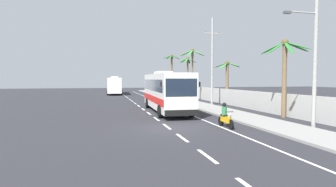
% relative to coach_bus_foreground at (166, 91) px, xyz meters
% --- Properties ---
extents(ground_plane, '(160.00, 160.00, 0.00)m').
position_rel_coach_bus_foreground_xyz_m(ground_plane, '(-1.76, -8.42, -1.98)').
color(ground_plane, '#28282D').
extents(sidewalk_kerb, '(3.20, 90.00, 0.14)m').
position_rel_coach_bus_foreground_xyz_m(sidewalk_kerb, '(5.04, 1.58, -1.91)').
color(sidewalk_kerb, gray).
rests_on(sidewalk_kerb, ground).
extents(lane_markings, '(3.45, 71.00, 0.01)m').
position_rel_coach_bus_foreground_xyz_m(lane_markings, '(0.19, 6.33, -1.98)').
color(lane_markings, white).
rests_on(lane_markings, ground).
extents(boundary_wall, '(0.24, 60.00, 1.85)m').
position_rel_coach_bus_foreground_xyz_m(boundary_wall, '(8.84, 5.58, -1.05)').
color(boundary_wall, '#B2B2AD').
rests_on(boundary_wall, ground).
extents(coach_bus_foreground, '(3.23, 11.67, 3.80)m').
position_rel_coach_bus_foreground_xyz_m(coach_bus_foreground, '(0.00, 0.00, 0.00)').
color(coach_bus_foreground, silver).
rests_on(coach_bus_foreground, ground).
extents(coach_bus_far_lane, '(3.43, 12.06, 3.59)m').
position_rel_coach_bus_foreground_xyz_m(coach_bus_far_lane, '(-3.32, 31.50, -0.11)').
color(coach_bus_far_lane, white).
rests_on(coach_bus_far_lane, ground).
extents(motorcycle_beside_bus, '(0.56, 1.96, 1.56)m').
position_rel_coach_bus_foreground_xyz_m(motorcycle_beside_bus, '(1.77, -8.92, -1.34)').
color(motorcycle_beside_bus, black).
rests_on(motorcycle_beside_bus, ground).
extents(motorcycle_trailing, '(0.56, 1.96, 1.57)m').
position_rel_coach_bus_foreground_xyz_m(motorcycle_trailing, '(2.39, 9.97, -1.34)').
color(motorcycle_trailing, black).
rests_on(motorcycle_trailing, ground).
extents(pedestrian_near_kerb, '(0.36, 0.36, 1.72)m').
position_rel_coach_bus_foreground_xyz_m(pedestrian_near_kerb, '(5.11, 8.77, -0.94)').
color(pedestrian_near_kerb, navy).
rests_on(pedestrian_near_kerb, sidewalk_kerb).
extents(utility_pole_nearest, '(3.30, 0.24, 10.01)m').
position_rel_coach_bus_foreground_xyz_m(utility_pole_nearest, '(6.98, -10.38, 3.29)').
color(utility_pole_nearest, '#9E9E99').
rests_on(utility_pole_nearest, ground).
extents(utility_pole_mid, '(2.06, 0.24, 10.15)m').
position_rel_coach_bus_foreground_xyz_m(utility_pole_mid, '(6.75, 5.05, 3.27)').
color(utility_pole_mid, '#9E9E99').
rests_on(utility_pole_mid, ground).
extents(palm_nearest, '(3.01, 2.76, 6.49)m').
position_rel_coach_bus_foreground_xyz_m(palm_nearest, '(7.12, 15.57, 2.72)').
color(palm_nearest, brown).
rests_on(palm_nearest, ground).
extents(palm_second, '(4.01, 3.73, 7.35)m').
position_rel_coach_bus_foreground_xyz_m(palm_second, '(6.61, 11.88, 3.64)').
color(palm_second, brown).
rests_on(palm_second, ground).
extents(palm_third, '(3.08, 2.98, 7.36)m').
position_rel_coach_bus_foreground_xyz_m(palm_third, '(6.01, 21.20, 2.95)').
color(palm_third, brown).
rests_on(palm_third, ground).
extents(palm_fourth, '(4.00, 3.73, 6.18)m').
position_rel_coach_bus_foreground_xyz_m(palm_fourth, '(8.25, -5.96, 2.30)').
color(palm_fourth, brown).
rests_on(palm_fourth, ground).
extents(palm_farthest, '(3.16, 3.13, 5.27)m').
position_rel_coach_bus_foreground_xyz_m(palm_farthest, '(9.00, 5.67, 1.58)').
color(palm_farthest, brown).
rests_on(palm_farthest, ground).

